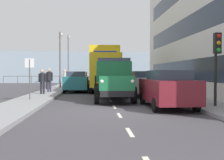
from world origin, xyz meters
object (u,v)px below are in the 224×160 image
car_silver_kerbside_1 (143,83)px  car_black_kerbside_2 (132,81)px  pedestrian_in_dark_coat (64,76)px  lamp_post_promenade (60,54)px  car_teal_oppositeside_0 (77,81)px  pedestrian_by_lamp (48,78)px  truck_vintage_green (113,80)px  pedestrian_with_bag (49,78)px  traffic_light_near (217,53)px  lorry_cargo_yellow (104,68)px  lamp_post_far (68,55)px  street_sign (30,71)px  car_maroon_kerbside_near (167,88)px  pedestrian_couple_a (42,80)px  pedestrian_couple_b (65,78)px  car_white_oppositeside_1 (80,80)px

car_silver_kerbside_1 → car_black_kerbside_2: bearing=-90.0°
car_silver_kerbside_1 → pedestrian_in_dark_coat: bearing=-57.7°
pedestrian_in_dark_coat → lamp_post_promenade: 2.78m
car_black_kerbside_2 → lamp_post_promenade: size_ratio=0.82×
car_teal_oppositeside_0 → pedestrian_by_lamp: size_ratio=2.64×
truck_vintage_green → pedestrian_with_bag: truck_vintage_green is taller
car_silver_kerbside_1 → pedestrian_with_bag: pedestrian_with_bag is taller
car_black_kerbside_2 → traffic_light_near: traffic_light_near is taller
lorry_cargo_yellow → lamp_post_far: bearing=-71.6°
car_black_kerbside_2 → car_teal_oppositeside_0: 4.85m
pedestrian_in_dark_coat → lamp_post_promenade: bearing=82.4°
car_teal_oppositeside_0 → street_sign: 7.96m
car_maroon_kerbside_near → car_teal_oppositeside_0: size_ratio=1.01×
pedestrian_couple_a → pedestrian_by_lamp: bearing=-84.5°
street_sign → lamp_post_far: bearing=-90.3°
lorry_cargo_yellow → car_teal_oppositeside_0: 2.75m
pedestrian_couple_b → street_sign: size_ratio=0.76×
car_silver_kerbside_1 → pedestrian_couple_a: (6.92, -0.65, 0.25)m
pedestrian_with_bag → pedestrian_couple_a: bearing=85.3°
lorry_cargo_yellow → pedestrian_couple_a: size_ratio=4.87×
lamp_post_far → street_sign: (0.11, 21.36, -2.36)m
pedestrian_by_lamp → pedestrian_couple_b: size_ratio=0.96×
car_white_oppositeside_1 → pedestrian_with_bag: size_ratio=2.60×
car_teal_oppositeside_0 → pedestrian_couple_a: 4.34m
truck_vintage_green → lamp_post_far: bearing=-78.0°
car_black_kerbside_2 → traffic_light_near: bearing=99.6°
car_black_kerbside_2 → car_white_oppositeside_1: 6.69m
truck_vintage_green → car_maroon_kerbside_near: 3.77m
lamp_post_promenade → lamp_post_far: (0.09, -9.52, 0.54)m
pedestrian_with_bag → pedestrian_couple_b: pedestrian_with_bag is taller
pedestrian_couple_a → street_sign: (-0.06, 3.87, 0.54)m
pedestrian_couple_a → pedestrian_with_bag: bearing=-94.7°
car_silver_kerbside_1 → car_maroon_kerbside_near: bearing=90.0°
lamp_post_promenade → pedestrian_with_bag: bearing=89.1°
pedestrian_in_dark_coat → lamp_post_promenade: size_ratio=0.33×
pedestrian_couple_b → pedestrian_in_dark_coat: size_ratio=0.94×
car_maroon_kerbside_near → pedestrian_by_lamp: size_ratio=2.66×
street_sign → truck_vintage_green: bearing=-177.6°
pedestrian_couple_b → car_silver_kerbside_1: bearing=129.1°
car_silver_kerbside_1 → pedestrian_in_dark_coat: size_ratio=2.13×
pedestrian_couple_b → traffic_light_near: (-8.11, 14.22, 1.32)m
traffic_light_near → pedestrian_with_bag: bearing=-46.7°
car_maroon_kerbside_near → street_sign: 7.46m
lorry_cargo_yellow → pedestrian_by_lamp: bearing=-4.5°
car_black_kerbside_2 → pedestrian_by_lamp: size_ratio=2.76×
traffic_light_near → lamp_post_promenade: (8.67, -15.35, 1.03)m
pedestrian_in_dark_coat → lamp_post_far: bearing=-87.8°
car_silver_kerbside_1 → car_white_oppositeside_1: size_ratio=0.83×
truck_vintage_green → pedestrian_with_bag: (4.52, -5.62, 0.03)m
car_teal_oppositeside_0 → pedestrian_with_bag: size_ratio=2.44×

